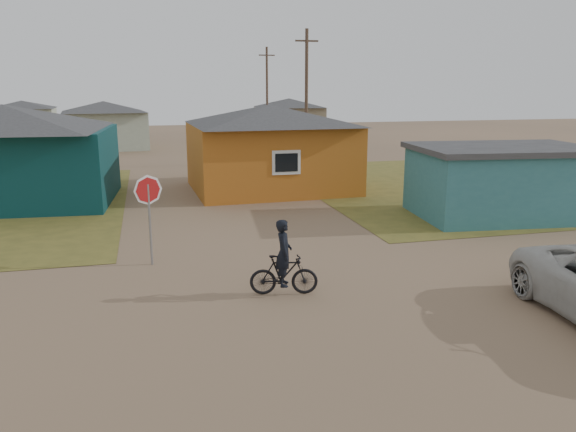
% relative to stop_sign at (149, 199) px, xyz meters
% --- Properties ---
extents(ground, '(120.00, 120.00, 0.00)m').
position_rel_stop_sign_xyz_m(ground, '(3.05, -3.71, -1.80)').
color(ground, '#84664C').
extents(grass_ne, '(20.00, 18.00, 0.00)m').
position_rel_stop_sign_xyz_m(grass_ne, '(17.05, 9.29, -1.79)').
color(grass_ne, olive).
rests_on(grass_ne, ground).
extents(house_teal, '(8.93, 7.08, 4.00)m').
position_rel_stop_sign_xyz_m(house_teal, '(-5.45, 9.79, 0.25)').
color(house_teal, '#093034').
rests_on(house_teal, ground).
extents(house_yellow, '(7.72, 6.76, 3.90)m').
position_rel_stop_sign_xyz_m(house_yellow, '(5.55, 10.29, 0.20)').
color(house_yellow, '#B5621B').
rests_on(house_yellow, ground).
extents(shed_turquoise, '(6.71, 4.93, 2.60)m').
position_rel_stop_sign_xyz_m(shed_turquoise, '(12.55, 2.79, -0.49)').
color(shed_turquoise, '#37757A').
rests_on(shed_turquoise, ground).
extents(house_pale_west, '(7.04, 6.15, 3.60)m').
position_rel_stop_sign_xyz_m(house_pale_west, '(-2.95, 30.29, 0.06)').
color(house_pale_west, '#A0AB93').
rests_on(house_pale_west, ground).
extents(house_beige_east, '(6.95, 6.05, 3.60)m').
position_rel_stop_sign_xyz_m(house_beige_east, '(13.05, 36.29, 0.06)').
color(house_beige_east, gray).
rests_on(house_beige_east, ground).
extents(house_pale_north, '(6.28, 5.81, 3.40)m').
position_rel_stop_sign_xyz_m(house_pale_north, '(-10.95, 42.29, -0.05)').
color(house_pale_north, '#A0AB93').
rests_on(house_pale_north, ground).
extents(utility_pole_near, '(1.40, 0.20, 8.00)m').
position_rel_stop_sign_xyz_m(utility_pole_near, '(9.55, 18.29, 2.34)').
color(utility_pole_near, brown).
rests_on(utility_pole_near, ground).
extents(utility_pole_far, '(1.40, 0.20, 8.00)m').
position_rel_stop_sign_xyz_m(utility_pole_far, '(10.55, 34.29, 2.34)').
color(utility_pole_far, brown).
rests_on(utility_pole_far, ground).
extents(stop_sign, '(0.80, 0.08, 2.45)m').
position_rel_stop_sign_xyz_m(stop_sign, '(0.00, 0.00, 0.00)').
color(stop_sign, gray).
rests_on(stop_sign, ground).
extents(cyclist, '(1.63, 0.75, 1.78)m').
position_rel_stop_sign_xyz_m(cyclist, '(2.92, -3.02, -1.15)').
color(cyclist, black).
rests_on(cyclist, ground).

